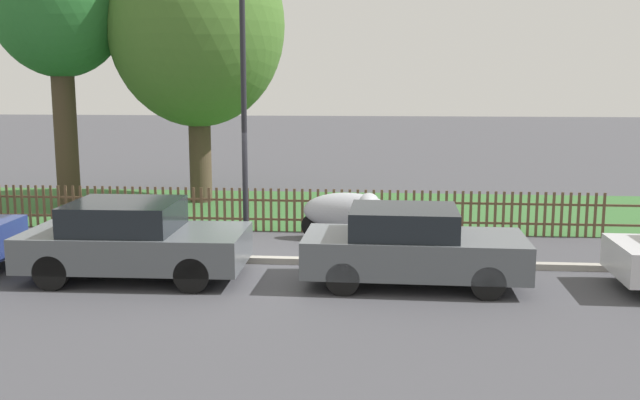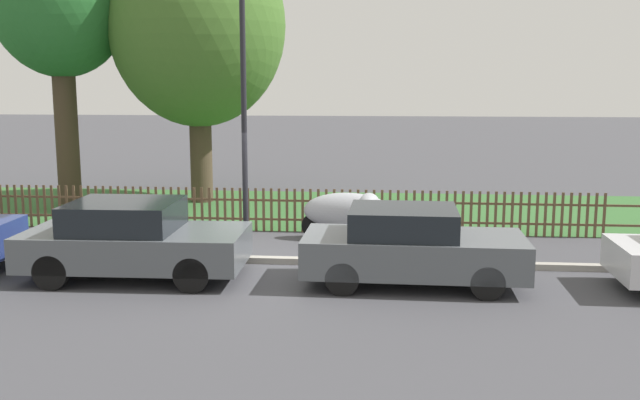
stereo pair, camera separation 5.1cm
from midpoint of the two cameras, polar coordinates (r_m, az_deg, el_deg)
name	(u,v)px [view 1 (the left image)]	position (r m, az deg, el deg)	size (l,w,h in m)	color
ground_plane	(261,264)	(13.88, -4.86, -5.14)	(120.00, 120.00, 0.00)	#424247
kerb_stone	(262,260)	(13.96, -4.79, -4.80)	(41.40, 0.20, 0.12)	#9E998E
grass_strip	(298,209)	(19.76, -1.81, -0.70)	(41.40, 6.11, 0.01)	#33602D
park_fence	(283,210)	(16.71, -3.08, -0.81)	(41.40, 0.05, 1.03)	brown
parked_car_navy_estate	(134,239)	(13.19, -14.80, -3.07)	(3.95, 1.98, 1.39)	#51565B
parked_car_red_compact	(412,246)	(12.43, 7.22, -3.68)	(3.82, 1.77, 1.35)	#51565B
covered_motorcycle	(350,211)	(15.87, 2.29, -0.88)	(2.08, 0.85, 1.05)	black
tree_nearest_kerb	(58,0)	(21.70, -20.29, 14.74)	(3.84, 3.84, 8.01)	#473828
tree_behind_motorcycle	(197,26)	(21.04, -9.91, 13.53)	(4.99, 4.99, 7.93)	#473828
street_lamp	(242,70)	(14.01, -6.35, 10.32)	(0.20, 0.79, 5.94)	black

